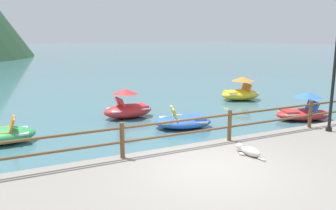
{
  "coord_description": "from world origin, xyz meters",
  "views": [
    {
      "loc": [
        -4.43,
        -6.65,
        3.57
      ],
      "look_at": [
        1.33,
        5.0,
        0.9
      ],
      "focal_mm": 36.87,
      "sensor_mm": 36.0,
      "label": 1
    }
  ],
  "objects_px": {
    "pedal_boat_3": "(304,111)",
    "pedal_boat_4": "(183,121)",
    "lamp_post": "(336,50)",
    "pedal_boat_1": "(128,108)",
    "dog_resting": "(249,151)",
    "pedal_boat_2": "(241,92)",
    "pedal_boat_5": "(1,135)"
  },
  "relations": [
    {
      "from": "pedal_boat_2",
      "to": "pedal_boat_4",
      "type": "height_order",
      "value": "pedal_boat_2"
    },
    {
      "from": "pedal_boat_3",
      "to": "dog_resting",
      "type": "bearing_deg",
      "value": -149.71
    },
    {
      "from": "pedal_boat_1",
      "to": "pedal_boat_2",
      "type": "distance_m",
      "value": 7.11
    },
    {
      "from": "pedal_boat_2",
      "to": "pedal_boat_5",
      "type": "relative_size",
      "value": 1.11
    },
    {
      "from": "lamp_post",
      "to": "pedal_boat_4",
      "type": "height_order",
      "value": "lamp_post"
    },
    {
      "from": "dog_resting",
      "to": "pedal_boat_5",
      "type": "distance_m",
      "value": 8.03
    },
    {
      "from": "pedal_boat_3",
      "to": "pedal_boat_4",
      "type": "bearing_deg",
      "value": 167.4
    },
    {
      "from": "pedal_boat_3",
      "to": "pedal_boat_4",
      "type": "xyz_separation_m",
      "value": [
        -5.21,
        1.16,
        -0.13
      ]
    },
    {
      "from": "dog_resting",
      "to": "pedal_boat_5",
      "type": "relative_size",
      "value": 0.5
    },
    {
      "from": "dog_resting",
      "to": "pedal_boat_2",
      "type": "relative_size",
      "value": 0.45
    },
    {
      "from": "pedal_boat_2",
      "to": "pedal_boat_4",
      "type": "distance_m",
      "value": 6.75
    },
    {
      "from": "lamp_post",
      "to": "pedal_boat_4",
      "type": "distance_m",
      "value": 5.86
    },
    {
      "from": "lamp_post",
      "to": "pedal_boat_1",
      "type": "height_order",
      "value": "lamp_post"
    },
    {
      "from": "pedal_boat_3",
      "to": "pedal_boat_5",
      "type": "distance_m",
      "value": 11.78
    },
    {
      "from": "pedal_boat_1",
      "to": "lamp_post",
      "type": "bearing_deg",
      "value": -52.73
    },
    {
      "from": "dog_resting",
      "to": "pedal_boat_2",
      "type": "distance_m",
      "value": 10.21
    },
    {
      "from": "dog_resting",
      "to": "pedal_boat_3",
      "type": "relative_size",
      "value": 0.41
    },
    {
      "from": "lamp_post",
      "to": "dog_resting",
      "type": "relative_size",
      "value": 4.12
    },
    {
      "from": "pedal_boat_2",
      "to": "pedal_boat_3",
      "type": "relative_size",
      "value": 0.9
    },
    {
      "from": "pedal_boat_4",
      "to": "pedal_boat_5",
      "type": "distance_m",
      "value": 6.45
    },
    {
      "from": "dog_resting",
      "to": "pedal_boat_1",
      "type": "distance_m",
      "value": 7.07
    },
    {
      "from": "dog_resting",
      "to": "pedal_boat_4",
      "type": "height_order",
      "value": "pedal_boat_4"
    },
    {
      "from": "pedal_boat_2",
      "to": "pedal_boat_1",
      "type": "bearing_deg",
      "value": -170.63
    },
    {
      "from": "pedal_boat_3",
      "to": "lamp_post",
      "type": "bearing_deg",
      "value": -123.57
    },
    {
      "from": "lamp_post",
      "to": "pedal_boat_2",
      "type": "relative_size",
      "value": 1.85
    },
    {
      "from": "pedal_boat_3",
      "to": "pedal_boat_2",
      "type": "bearing_deg",
      "value": 84.8
    },
    {
      "from": "pedal_boat_4",
      "to": "pedal_boat_5",
      "type": "bearing_deg",
      "value": 171.58
    },
    {
      "from": "pedal_boat_1",
      "to": "pedal_boat_2",
      "type": "xyz_separation_m",
      "value": [
        7.02,
        1.16,
        0.01
      ]
    },
    {
      "from": "pedal_boat_3",
      "to": "pedal_boat_5",
      "type": "bearing_deg",
      "value": 169.68
    },
    {
      "from": "pedal_boat_2",
      "to": "pedal_boat_5",
      "type": "xyz_separation_m",
      "value": [
        -12.03,
        -2.74,
        -0.16
      ]
    },
    {
      "from": "pedal_boat_4",
      "to": "lamp_post",
      "type": "bearing_deg",
      "value": -47.79
    },
    {
      "from": "lamp_post",
      "to": "pedal_boat_1",
      "type": "distance_m",
      "value": 8.38
    }
  ]
}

